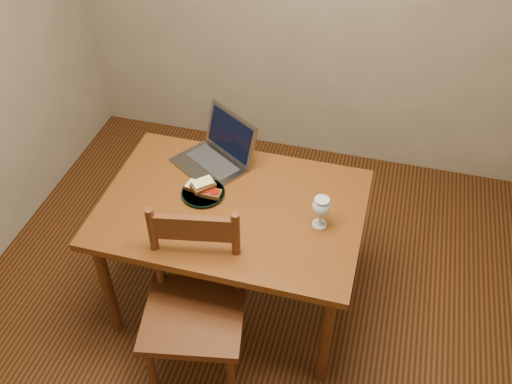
% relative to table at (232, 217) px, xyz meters
% --- Properties ---
extents(floor, '(3.20, 3.20, 0.02)m').
position_rel_table_xyz_m(floor, '(0.09, -0.11, -0.66)').
color(floor, black).
rests_on(floor, ground).
extents(table, '(1.30, 0.90, 0.74)m').
position_rel_table_xyz_m(table, '(0.00, 0.00, 0.00)').
color(table, '#51240D').
rests_on(table, floor).
extents(chair, '(0.54, 0.52, 0.50)m').
position_rel_table_xyz_m(chair, '(-0.05, -0.47, -0.12)').
color(chair, '#3A210C').
rests_on(chair, floor).
extents(plate, '(0.22, 0.22, 0.02)m').
position_rel_table_xyz_m(plate, '(-0.16, 0.04, 0.10)').
color(plate, black).
rests_on(plate, table).
extents(sandwich_cheese, '(0.12, 0.09, 0.03)m').
position_rel_table_xyz_m(sandwich_cheese, '(-0.20, 0.05, 0.12)').
color(sandwich_cheese, '#381E0C').
rests_on(sandwich_cheese, plate).
extents(sandwich_tomato, '(0.11, 0.07, 0.03)m').
position_rel_table_xyz_m(sandwich_tomato, '(-0.12, 0.03, 0.12)').
color(sandwich_tomato, '#381E0C').
rests_on(sandwich_tomato, plate).
extents(sandwich_top, '(0.13, 0.13, 0.04)m').
position_rel_table_xyz_m(sandwich_top, '(-0.16, 0.04, 0.15)').
color(sandwich_top, '#381E0C').
rests_on(sandwich_top, plate).
extents(milk_glass, '(0.09, 0.09, 0.17)m').
position_rel_table_xyz_m(milk_glass, '(0.45, -0.02, 0.17)').
color(milk_glass, white).
rests_on(milk_glass, table).
extents(laptop, '(0.48, 0.47, 0.26)m').
position_rel_table_xyz_m(laptop, '(-0.17, 0.31, 0.15)').
color(laptop, slate).
rests_on(laptop, table).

